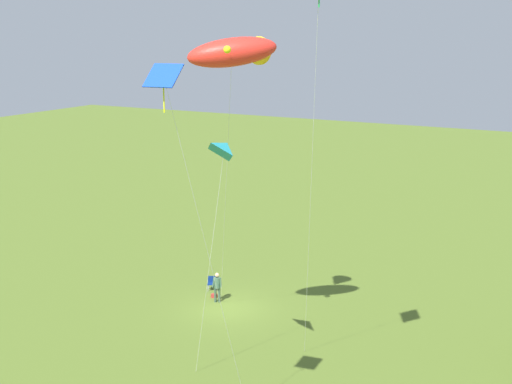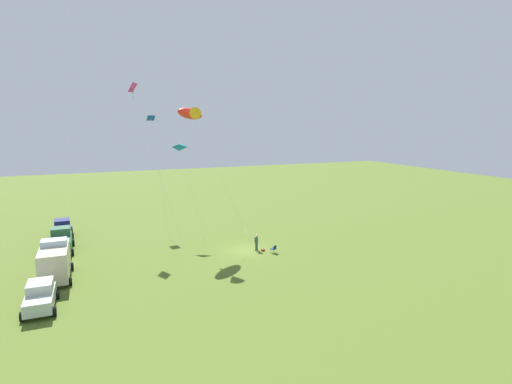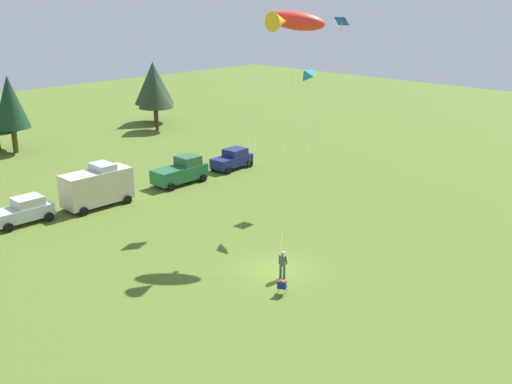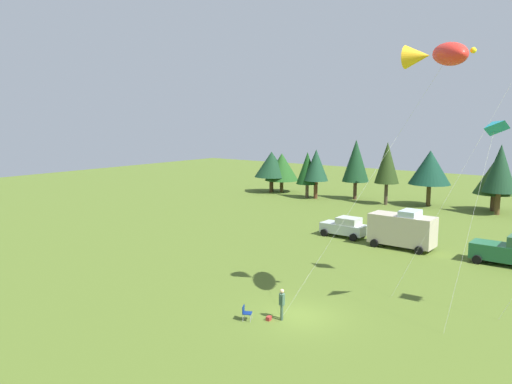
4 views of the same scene
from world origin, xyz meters
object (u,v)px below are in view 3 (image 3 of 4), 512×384
car_navy_hatch (232,159)px  backpack_on_grass (283,282)px  person_kite_flyer (283,263)px  truck_green_flatbed (181,171)px  van_camper_beige (97,186)px  kite_diamond_blue (340,28)px  folding_chair (282,287)px  kite_delta_teal (304,74)px  car_silver_compact (24,211)px  kite_large_fish (292,21)px

car_navy_hatch → backpack_on_grass: bearing=-130.7°
person_kite_flyer → truck_green_flatbed: size_ratio=0.35×
van_camper_beige → kite_diamond_blue: kite_diamond_blue is taller
kite_diamond_blue → car_navy_hatch: bearing=96.4°
folding_chair → kite_delta_teal: kite_delta_teal is taller
van_camper_beige → folding_chair: bearing=-92.2°
truck_green_flatbed → kite_diamond_blue: 18.09m
backpack_on_grass → car_silver_compact: car_silver_compact is taller
car_navy_hatch → kite_large_fish: kite_large_fish is taller
folding_chair → truck_green_flatbed: 22.17m
car_navy_hatch → van_camper_beige: bearing=176.7°
kite_large_fish → backpack_on_grass: bearing=-140.8°
car_silver_compact → van_camper_beige: (5.75, -0.63, 0.69)m
truck_green_flatbed → kite_diamond_blue: (7.65, -10.89, 12.25)m
van_camper_beige → kite_diamond_blue: (15.97, -10.92, 11.71)m
car_silver_compact → truck_green_flatbed: (14.08, -0.66, 0.15)m
folding_chair → car_navy_hatch: size_ratio=0.19×
kite_delta_teal → kite_diamond_blue: kite_diamond_blue is taller
folding_chair → backpack_on_grass: bearing=10.9°
backpack_on_grass → van_camper_beige: (-0.08, 19.39, 1.53)m
truck_green_flatbed → kite_large_fish: 19.08m
truck_green_flatbed → kite_diamond_blue: bearing=-55.4°
person_kite_flyer → kite_delta_teal: size_ratio=0.16×
van_camper_beige → kite_diamond_blue: 22.62m
person_kite_flyer → kite_diamond_blue: bearing=-1.8°
person_kite_flyer → kite_large_fish: (6.33, 5.06, 13.20)m
person_kite_flyer → truck_green_flatbed: truck_green_flatbed is taller
folding_chair → car_silver_compact: 21.36m
kite_delta_teal → car_navy_hatch: bearing=67.5°
backpack_on_grass → van_camper_beige: van_camper_beige is taller
folding_chair → van_camper_beige: (0.92, 20.17, 1.16)m
car_silver_compact → car_navy_hatch: 20.48m
van_camper_beige → backpack_on_grass: bearing=-89.3°
car_silver_compact → truck_green_flatbed: size_ratio=0.84×
backpack_on_grass → kite_large_fish: (6.84, 5.58, 14.11)m
person_kite_flyer → backpack_on_grass: person_kite_flyer is taller
car_navy_hatch → kite_diamond_blue: 16.66m
backpack_on_grass → kite_delta_teal: (9.25, 6.50, 10.45)m
person_kite_flyer → car_silver_compact: bearing=78.9°
person_kite_flyer → folding_chair: bearing=-168.3°
truck_green_flatbed → van_camper_beige: bearing=179.3°
truck_green_flatbed → car_silver_compact: bearing=176.9°
folding_chair → backpack_on_grass: size_ratio=2.56×
van_camper_beige → kite_delta_teal: 18.24m
truck_green_flatbed → backpack_on_grass: bearing=-113.5°
kite_large_fish → kite_diamond_blue: size_ratio=1.06×
backpack_on_grass → kite_diamond_blue: 22.35m
person_kite_flyer → car_navy_hatch: size_ratio=0.40×
van_camper_beige → kite_large_fish: 19.92m
kite_large_fish → van_camper_beige: bearing=116.6°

